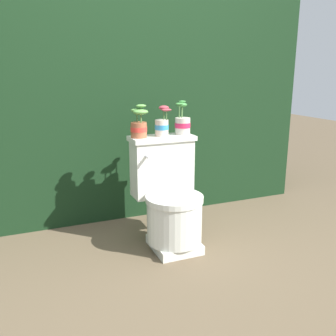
% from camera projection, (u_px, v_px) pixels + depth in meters
% --- Properties ---
extents(ground_plane, '(12.00, 12.00, 0.00)m').
position_uv_depth(ground_plane, '(161.00, 251.00, 2.42)').
color(ground_plane, brown).
extents(hedge_backdrop, '(2.99, 0.99, 1.77)m').
position_uv_depth(hedge_backdrop, '(113.00, 99.00, 3.19)').
color(hedge_backdrop, black).
rests_on(hedge_backdrop, ground).
extents(toilet, '(0.43, 0.49, 0.71)m').
position_uv_depth(toilet, '(169.00, 199.00, 2.44)').
color(toilet, silver).
rests_on(toilet, ground).
extents(potted_plant_left, '(0.11, 0.11, 0.21)m').
position_uv_depth(potted_plant_left, '(139.00, 125.00, 2.38)').
color(potted_plant_left, '#9E5638').
rests_on(potted_plant_left, toilet).
extents(potted_plant_midleft, '(0.10, 0.10, 0.20)m').
position_uv_depth(potted_plant_midleft, '(162.00, 125.00, 2.44)').
color(potted_plant_midleft, beige).
rests_on(potted_plant_midleft, toilet).
extents(potted_plant_middle, '(0.11, 0.11, 0.22)m').
position_uv_depth(potted_plant_middle, '(182.00, 123.00, 2.51)').
color(potted_plant_middle, beige).
rests_on(potted_plant_middle, toilet).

